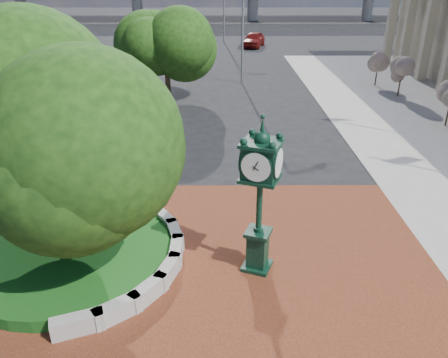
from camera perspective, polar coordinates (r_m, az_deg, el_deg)
ground at (r=13.60m, az=1.52°, el=-10.42°), size 200.00×200.00×0.00m
plaza at (r=12.79m, az=1.65°, el=-12.98°), size 12.00×12.00×0.04m
planter_wall at (r=13.63m, az=-10.08°, el=-9.38°), size 2.96×6.77×0.54m
grass_bed at (r=14.24m, az=-19.31°, el=-9.26°), size 6.10×6.10×0.40m
tree_planter at (r=12.65m, az=-21.59°, el=4.02°), size 5.20×5.20×6.33m
tree_street at (r=29.60m, az=-7.56°, el=16.15°), size 4.40×4.40×5.45m
post_clock at (r=11.91m, az=4.71°, el=-1.66°), size 1.20×1.20×4.66m
parked_car at (r=52.58m, az=3.91°, el=17.73°), size 3.19×5.26×1.67m
street_lamp_near at (r=34.41m, az=2.84°, el=21.35°), size 1.96×1.02×9.31m
shrub_mid at (r=33.07m, az=22.16°, el=12.62°), size 1.20×1.20×2.20m
shrub_far at (r=35.80m, az=19.46°, el=13.90°), size 1.20×1.20×2.20m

